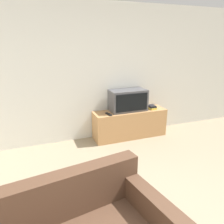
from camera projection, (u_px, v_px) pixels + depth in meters
name	position (u px, v px, depth m)	size (l,w,h in m)	color
wall_back	(84.00, 74.00, 4.14)	(9.00, 0.06, 2.60)	silver
tv_stand	(130.00, 124.00, 4.50)	(1.49, 0.43, 0.56)	tan
television	(128.00, 100.00, 4.36)	(0.74, 0.37, 0.42)	#4C4C51
book_stack	(152.00, 107.00, 4.51)	(0.15, 0.18, 0.08)	gold
remote_on_stand	(109.00, 114.00, 4.16)	(0.08, 0.20, 0.02)	black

